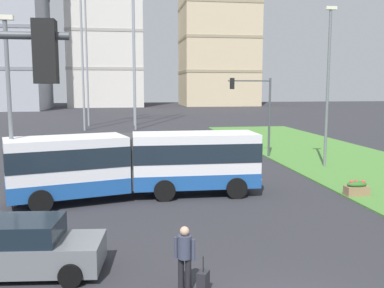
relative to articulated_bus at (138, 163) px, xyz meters
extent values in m
cube|color=white|center=(2.80, 0.33, 0.07)|extent=(6.02, 2.56, 2.55)
cube|color=#1E519E|center=(2.80, 0.33, -0.85)|extent=(6.04, 2.58, 0.70)
cube|color=#19232D|center=(2.80, 0.33, 0.50)|extent=(6.06, 2.60, 0.90)
cube|color=white|center=(-3.19, -0.48, 0.07)|extent=(5.68, 3.82, 2.55)
cube|color=#1E519E|center=(-3.19, -0.48, -0.85)|extent=(5.71, 3.84, 0.70)
cube|color=#19232D|center=(-3.19, -0.48, 0.50)|extent=(5.73, 3.87, 0.90)
cylinder|color=#383838|center=(-0.20, 0.36, 0.07)|extent=(2.40, 2.40, 2.45)
cylinder|color=black|center=(4.61, 1.57, -1.15)|extent=(1.00, 0.29, 1.00)
cylinder|color=black|center=(4.58, -0.93, -1.15)|extent=(1.00, 0.29, 1.00)
cylinder|color=black|center=(1.21, 1.60, -1.15)|extent=(1.00, 0.29, 1.00)
cylinder|color=black|center=(1.18, -0.90, -1.15)|extent=(1.00, 0.29, 1.00)
cylinder|color=black|center=(-4.78, 0.37, -1.15)|extent=(1.04, 0.54, 1.00)
cylinder|color=black|center=(-4.10, -2.03, -1.15)|extent=(1.04, 0.54, 1.00)
sphere|color=#F9EFC6|center=(5.82, 1.21, -0.85)|extent=(0.24, 0.24, 0.24)
sphere|color=#F9EFC6|center=(5.81, -0.59, -0.85)|extent=(0.24, 0.24, 0.24)
cube|color=slate|center=(-3.44, -8.11, -1.07)|extent=(4.56, 2.25, 0.80)
cube|color=black|center=(-3.59, -8.09, -0.37)|extent=(2.54, 1.92, 0.60)
cylinder|color=black|center=(-1.86, -7.37, -1.33)|extent=(0.66, 0.29, 0.64)
cylinder|color=black|center=(-2.04, -9.16, -1.33)|extent=(0.66, 0.29, 0.64)
cube|color=black|center=(-2.94, 6.65, -1.07)|extent=(4.44, 1.90, 0.80)
cube|color=black|center=(-3.09, 6.65, -0.37)|extent=(2.41, 1.73, 0.60)
cylinder|color=black|center=(-1.42, 7.51, -1.33)|extent=(0.64, 0.23, 0.64)
cylinder|color=black|center=(-1.46, 5.71, -1.33)|extent=(0.64, 0.23, 0.64)
cylinder|color=black|center=(-4.42, 7.58, -1.33)|extent=(0.64, 0.23, 0.64)
cylinder|color=black|center=(-4.46, 5.78, -1.33)|extent=(0.64, 0.23, 0.64)
cylinder|color=black|center=(1.00, -9.90, -1.20)|extent=(0.16, 0.16, 0.90)
cylinder|color=black|center=(0.82, -9.80, -1.20)|extent=(0.16, 0.16, 0.90)
cylinder|color=#383D51|center=(0.91, -9.85, -0.45)|extent=(0.36, 0.36, 0.60)
sphere|color=tan|center=(0.91, -9.85, -0.03)|extent=(0.24, 0.24, 0.24)
cylinder|color=#383D51|center=(1.12, -9.97, -0.50)|extent=(0.10, 0.10, 0.55)
cylinder|color=#383D51|center=(0.70, -9.73, -0.50)|extent=(0.10, 0.10, 0.55)
cube|color=#232328|center=(1.36, -10.05, -1.34)|extent=(0.39, 0.43, 0.56)
cylinder|color=black|center=(1.36, -10.05, -0.85)|extent=(0.03, 0.03, 0.40)
cube|color=#937051|center=(10.35, -1.50, -1.35)|extent=(1.10, 0.56, 0.44)
ellipsoid|color=#2D6B28|center=(10.35, -1.50, -1.03)|extent=(0.99, 0.50, 0.28)
sphere|color=red|center=(10.07, -1.50, -0.93)|extent=(0.20, 0.20, 0.20)
sphere|color=red|center=(10.35, -1.42, -0.93)|extent=(0.20, 0.20, 0.20)
sphere|color=red|center=(10.63, -1.56, -0.93)|extent=(0.20, 0.20, 0.20)
cube|color=black|center=(-1.50, -14.61, 4.06)|extent=(0.28, 0.28, 0.80)
sphere|color=red|center=(-1.50, -14.61, 4.31)|extent=(0.16, 0.16, 0.16)
sphere|color=yellow|center=(-1.50, -14.61, 4.05)|extent=(0.16, 0.16, 0.16)
sphere|color=green|center=(-1.50, -14.61, 3.79)|extent=(0.16, 0.16, 0.16)
cylinder|color=#474C51|center=(9.95, 10.39, 1.27)|extent=(0.16, 0.16, 5.84)
cylinder|color=#474C51|center=(8.38, 10.39, 3.99)|extent=(3.15, 0.10, 0.10)
cube|color=black|center=(7.10, 10.39, 3.79)|extent=(0.28, 0.28, 0.80)
sphere|color=red|center=(7.10, 10.39, 4.04)|extent=(0.16, 0.16, 0.16)
sphere|color=yellow|center=(7.10, 10.39, 3.78)|extent=(0.16, 0.16, 0.16)
sphere|color=green|center=(7.10, 10.39, 3.52)|extent=(0.16, 0.16, 0.16)
cylinder|color=slate|center=(-5.44, -0.76, 2.36)|extent=(0.18, 0.18, 8.02)
cube|color=white|center=(-5.44, -0.76, 6.46)|extent=(0.70, 0.28, 0.20)
cylinder|color=slate|center=(12.25, 5.91, 3.34)|extent=(0.18, 0.18, 9.98)
cube|color=white|center=(12.25, 5.91, 8.43)|extent=(0.70, 0.28, 0.20)
cube|color=gray|center=(-26.94, 81.99, 7.08)|extent=(18.02, 18.49, 0.70)
cube|color=gray|center=(-26.94, 81.99, 15.46)|extent=(18.02, 18.49, 0.70)
cube|color=#A4A099|center=(-5.16, 95.62, 7.71)|extent=(18.41, 18.03, 0.70)
cube|color=#A4A099|center=(-5.16, 95.62, 16.73)|extent=(18.41, 18.03, 0.70)
cube|color=beige|center=(24.33, 96.50, 19.77)|extent=(19.42, 17.33, 42.85)
cube|color=#9C8D6E|center=(24.33, 96.50, 7.27)|extent=(19.62, 17.53, 0.70)
cube|color=#9C8D6E|center=(24.33, 96.50, 15.84)|extent=(19.62, 17.53, 0.70)
cube|color=#9C8D6E|center=(24.33, 96.50, 24.40)|extent=(19.62, 17.53, 0.70)
cylinder|color=gray|center=(0.63, 38.34, 14.33)|extent=(0.24, 0.24, 31.96)
cylinder|color=gray|center=(-5.37, 38.34, 14.33)|extent=(0.24, 0.24, 31.96)
camera|label=1|loc=(-0.51, -20.46, 3.64)|focal=40.80mm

